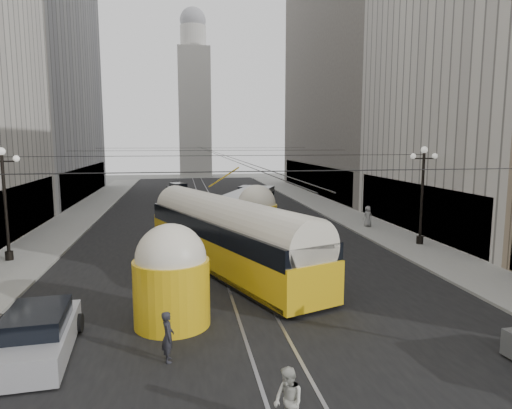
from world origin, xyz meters
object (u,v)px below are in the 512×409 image
object	(u,v)px
sedan_silver	(38,335)
pedestrian_sidewalk_right	(368,216)
pedestrian_crossing_a	(168,337)
pedestrian_crossing_b	(288,402)
city_bus	(245,209)
streetcar	(227,235)

from	to	relation	value
sedan_silver	pedestrian_sidewalk_right	xyz separation A→B (m)	(19.14, 18.66, 0.27)
pedestrian_crossing_a	pedestrian_sidewalk_right	distance (m)	24.79
sedan_silver	pedestrian_sidewalk_right	bearing A→B (deg)	44.26
pedestrian_crossing_a	pedestrian_crossing_b	size ratio (longest dim) A/B	0.99
pedestrian_crossing_b	pedestrian_sidewalk_right	world-z (taller)	pedestrian_sidewalk_right
pedestrian_crossing_a	pedestrian_sidewalk_right	size ratio (longest dim) A/B	1.00
city_bus	pedestrian_sidewalk_right	distance (m)	9.69
streetcar	pedestrian_sidewalk_right	distance (m)	15.66
city_bus	pedestrian_crossing_a	size ratio (longest dim) A/B	7.17
streetcar	pedestrian_sidewalk_right	size ratio (longest dim) A/B	10.34
streetcar	pedestrian_crossing_b	size ratio (longest dim) A/B	10.26
city_bus	pedestrian_crossing_a	bearing A→B (deg)	-104.38
sedan_silver	pedestrian_sidewalk_right	world-z (taller)	pedestrian_sidewalk_right
city_bus	pedestrian_sidewalk_right	world-z (taller)	city_bus
city_bus	sedan_silver	world-z (taller)	city_bus
sedan_silver	pedestrian_crossing_b	world-z (taller)	pedestrian_crossing_b
pedestrian_sidewalk_right	pedestrian_crossing_a	bearing A→B (deg)	42.67
sedan_silver	city_bus	bearing A→B (deg)	64.62
city_bus	pedestrian_crossing_a	distance (m)	22.03
streetcar	city_bus	xyz separation A→B (m)	(2.61, 11.44, -0.35)
city_bus	pedestrian_crossing_a	world-z (taller)	city_bus
pedestrian_crossing_b	pedestrian_sidewalk_right	distance (m)	26.76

